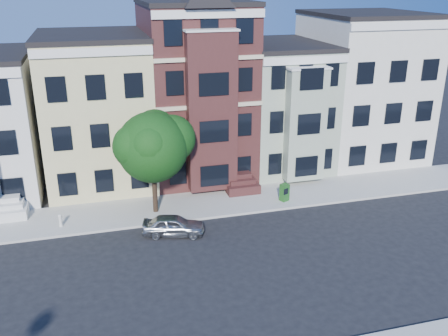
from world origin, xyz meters
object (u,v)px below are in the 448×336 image
object	(u,v)px
fire_hydrant	(61,222)
parked_car	(174,225)
street_tree	(153,152)
newspaper_box	(284,192)

from	to	relation	value
fire_hydrant	parked_car	bearing A→B (deg)	-21.77
street_tree	newspaper_box	world-z (taller)	street_tree
parked_car	fire_hydrant	world-z (taller)	parked_car
parked_car	newspaper_box	size ratio (longest dim) A/B	3.10
street_tree	newspaper_box	bearing A→B (deg)	-4.24
parked_car	fire_hydrant	distance (m)	6.67
newspaper_box	fire_hydrant	world-z (taller)	newspaper_box
parked_car	fire_hydrant	bearing A→B (deg)	83.08
street_tree	parked_car	size ratio (longest dim) A/B	2.22
street_tree	fire_hydrant	xyz separation A→B (m)	(-5.60, -0.55, -3.58)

